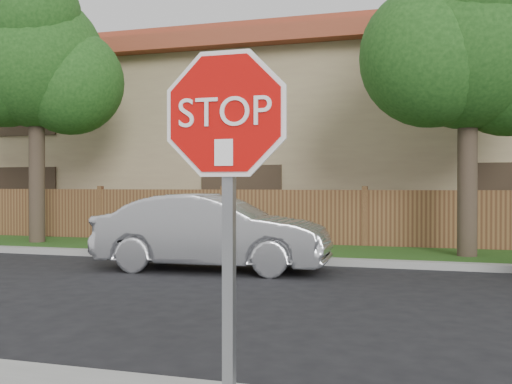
% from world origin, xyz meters
% --- Properties ---
extents(far_curb, '(70.00, 0.30, 0.15)m').
position_xyz_m(far_curb, '(0.00, 8.15, 0.07)').
color(far_curb, gray).
rests_on(far_curb, ground).
extents(grass_strip, '(70.00, 3.00, 0.12)m').
position_xyz_m(grass_strip, '(0.00, 9.80, 0.06)').
color(grass_strip, '#1E4714').
rests_on(grass_strip, ground).
extents(fence, '(70.00, 0.12, 1.60)m').
position_xyz_m(fence, '(0.00, 11.40, 0.80)').
color(fence, '#512F1C').
rests_on(fence, ground).
extents(apartment_building, '(35.20, 9.20, 7.20)m').
position_xyz_m(apartment_building, '(0.00, 17.00, 3.53)').
color(apartment_building, '#9B8460').
rests_on(apartment_building, ground).
extents(tree_left, '(4.80, 3.90, 7.78)m').
position_xyz_m(tree_left, '(-8.98, 9.57, 5.22)').
color(tree_left, '#382B21').
rests_on(tree_left, ground).
extents(tree_mid, '(4.80, 3.90, 7.35)m').
position_xyz_m(tree_mid, '(2.52, 9.57, 4.87)').
color(tree_mid, '#382B21').
rests_on(tree_mid, ground).
extents(stop_sign, '(1.01, 0.13, 2.55)m').
position_xyz_m(stop_sign, '(0.70, -1.48, 1.83)').
color(stop_sign, gray).
rests_on(stop_sign, sidewalk_near).
extents(sedan_left, '(4.80, 1.93, 1.55)m').
position_xyz_m(sedan_left, '(-2.52, 6.67, 0.78)').
color(sedan_left, '#B6B7BB').
rests_on(sedan_left, ground).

